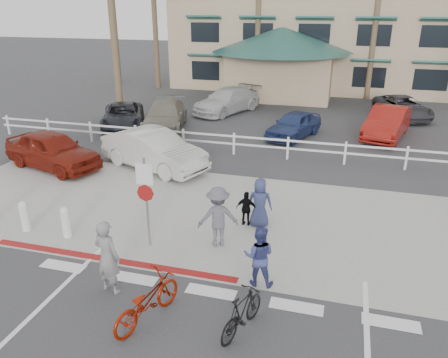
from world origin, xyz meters
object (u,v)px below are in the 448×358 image
(bike_black, at_px, (242,313))
(car_red_compact, at_px, (52,150))
(car_white_sedan, at_px, (154,150))
(bike_red, at_px, (147,301))
(sign_post, at_px, (147,198))

(bike_black, xyz_separation_m, car_red_compact, (-9.73, 7.37, 0.29))
(bike_black, distance_m, car_red_compact, 12.21)
(car_white_sedan, bearing_deg, car_red_compact, 126.35)
(bike_red, relative_size, car_white_sedan, 0.40)
(sign_post, relative_size, bike_red, 1.51)
(car_white_sedan, xyz_separation_m, car_red_compact, (-4.03, -1.04, -0.03))
(sign_post, bearing_deg, car_white_sedan, 112.71)
(bike_black, bearing_deg, sign_post, -20.57)
(bike_black, distance_m, car_white_sedan, 10.17)
(bike_red, height_order, car_red_compact, car_red_compact)
(bike_black, bearing_deg, car_white_sedan, -37.44)
(car_red_compact, bearing_deg, sign_post, -109.81)
(sign_post, relative_size, bike_black, 1.88)
(sign_post, height_order, bike_red, sign_post)
(bike_red, bearing_deg, sign_post, -47.60)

